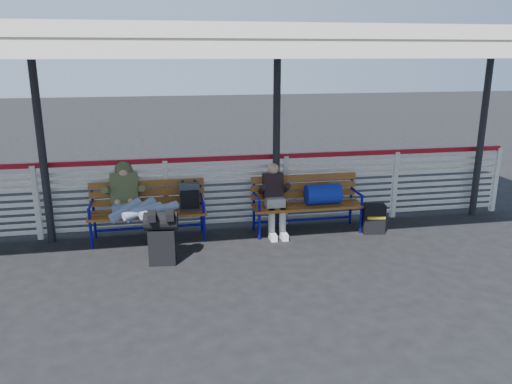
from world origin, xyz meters
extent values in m
plane|color=black|center=(0.00, 0.00, 0.00)|extent=(60.00, 60.00, 0.00)
cube|color=silver|center=(0.00, 1.90, 0.60)|extent=(12.00, 0.04, 1.04)
cube|color=maroon|center=(0.00, 1.90, 1.20)|extent=(12.00, 0.06, 0.08)
cube|color=silver|center=(6.00, 1.90, 0.60)|extent=(0.08, 0.08, 1.20)
cube|color=silver|center=(0.00, 0.90, 3.08)|extent=(12.60, 3.60, 0.16)
cube|color=silver|center=(0.00, -0.85, 2.95)|extent=(12.60, 0.06, 0.30)
cylinder|color=black|center=(-1.80, 1.75, 1.50)|extent=(0.12, 0.12, 3.00)
cylinder|color=black|center=(1.80, 1.75, 1.50)|extent=(0.12, 0.12, 3.00)
cylinder|color=black|center=(5.50, 1.75, 1.50)|extent=(0.12, 0.12, 3.00)
cube|color=black|center=(-0.10, 0.56, 0.25)|extent=(0.39, 0.26, 0.50)
cylinder|color=black|center=(-0.10, 0.56, 0.63)|extent=(0.48, 0.30, 0.26)
cube|color=#934E1C|center=(-0.30, 1.51, 0.45)|extent=(1.80, 0.50, 0.04)
cube|color=#934E1C|center=(-0.30, 1.77, 0.72)|extent=(1.80, 0.10, 0.40)
cylinder|color=#0F0D95|center=(-1.15, 1.31, 0.23)|extent=(0.04, 0.04, 0.45)
cylinder|color=#0F0D95|center=(0.55, 1.31, 0.23)|extent=(0.04, 0.04, 0.45)
cylinder|color=#0F0D95|center=(-1.15, 1.78, 0.45)|extent=(0.04, 0.04, 0.90)
cylinder|color=#0F0D95|center=(0.55, 1.78, 0.45)|extent=(0.04, 0.04, 0.90)
cube|color=#44464B|center=(0.35, 1.53, 0.69)|extent=(0.31, 0.19, 0.43)
cube|color=#934E1C|center=(2.27, 1.43, 0.45)|extent=(1.80, 0.50, 0.04)
cube|color=#934E1C|center=(2.27, 1.69, 0.72)|extent=(1.80, 0.10, 0.40)
cylinder|color=#0F0D95|center=(1.42, 1.23, 0.23)|extent=(0.04, 0.04, 0.45)
cylinder|color=#0F0D95|center=(3.12, 1.23, 0.23)|extent=(0.04, 0.04, 0.45)
cylinder|color=#0F0D95|center=(1.42, 1.70, 0.45)|extent=(0.04, 0.04, 0.90)
cylinder|color=#0F0D95|center=(3.12, 1.70, 0.45)|extent=(0.04, 0.04, 0.90)
cylinder|color=#102F97|center=(2.52, 1.43, 0.64)|extent=(0.57, 0.33, 0.33)
cube|color=#8390B0|center=(-0.65, 1.55, 0.54)|extent=(0.36, 0.26, 0.18)
cube|color=#4E562D|center=(-0.65, 1.75, 0.80)|extent=(0.42, 0.38, 0.53)
sphere|color=#4E562D|center=(-0.65, 1.85, 1.08)|extent=(0.28, 0.28, 0.28)
sphere|color=tan|center=(-0.65, 1.81, 1.07)|extent=(0.21, 0.21, 0.21)
cube|color=black|center=(-0.22, 0.50, 0.73)|extent=(0.11, 0.27, 0.10)
cube|color=black|center=(0.02, 0.50, 0.73)|extent=(0.11, 0.27, 0.10)
cube|color=#B5AFA4|center=(1.72, 1.46, 0.53)|extent=(0.30, 0.24, 0.16)
cube|color=black|center=(1.72, 1.60, 0.78)|extent=(0.32, 0.23, 0.42)
sphere|color=tan|center=(1.72, 1.62, 1.05)|extent=(0.19, 0.19, 0.19)
cylinder|color=#B5AFA4|center=(1.63, 1.28, 0.24)|extent=(0.11, 0.11, 0.46)
cylinder|color=#B5AFA4|center=(1.81, 1.28, 0.24)|extent=(0.11, 0.11, 0.46)
cube|color=silver|center=(1.63, 1.18, 0.05)|extent=(0.10, 0.24, 0.10)
cube|color=silver|center=(1.81, 1.18, 0.05)|extent=(0.10, 0.24, 0.10)
cube|color=black|center=(3.32, 1.18, 0.24)|extent=(0.38, 0.24, 0.49)
cube|color=gold|center=(3.32, 1.08, 0.29)|extent=(0.29, 0.06, 0.04)
camera|label=1|loc=(-0.02, -6.06, 2.85)|focal=35.00mm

